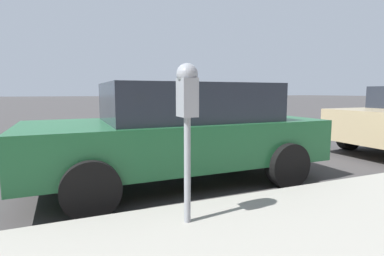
% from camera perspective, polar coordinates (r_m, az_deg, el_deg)
% --- Properties ---
extents(ground_plane, '(220.00, 220.00, 0.00)m').
position_cam_1_polar(ground_plane, '(5.55, -4.11, -7.28)').
color(ground_plane, '#3D3A3A').
extents(parking_meter, '(0.21, 0.19, 1.44)m').
position_cam_1_polar(parking_meter, '(2.65, -0.93, 4.85)').
color(parking_meter, gray).
rests_on(parking_meter, sidewalk).
extents(car_green, '(2.04, 4.32, 1.48)m').
position_cam_1_polar(car_green, '(4.50, -2.16, -0.48)').
color(car_green, '#1E5B33').
rests_on(car_green, ground_plane).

